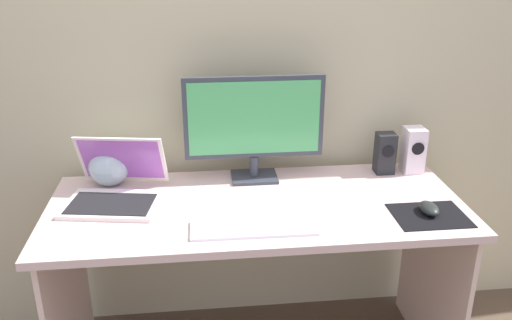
# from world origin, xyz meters

# --- Properties ---
(wall_back) EXTENTS (6.00, 0.04, 2.50)m
(wall_back) POSITION_xyz_m (0.00, 0.37, 1.25)
(wall_back) COLOR #BBB690
(wall_back) RESTS_ON ground_plane
(desk) EXTENTS (1.49, 0.63, 0.72)m
(desk) POSITION_xyz_m (0.00, 0.00, 0.58)
(desk) COLOR beige
(desk) RESTS_ON ground_plane
(monitor) EXTENTS (0.54, 0.14, 0.41)m
(monitor) POSITION_xyz_m (0.02, 0.22, 0.95)
(monitor) COLOR #343A44
(monitor) RESTS_ON desk
(speaker_right) EXTENTS (0.08, 0.09, 0.19)m
(speaker_right) POSITION_xyz_m (0.66, 0.22, 0.81)
(speaker_right) COLOR white
(speaker_right) RESTS_ON desk
(speaker_near_monitor) EXTENTS (0.07, 0.07, 0.17)m
(speaker_near_monitor) POSITION_xyz_m (0.55, 0.22, 0.80)
(speaker_near_monitor) COLOR black
(speaker_near_monitor) RESTS_ON desk
(laptop) EXTENTS (0.37, 0.37, 0.22)m
(laptop) POSITION_xyz_m (-0.50, 0.08, 0.77)
(laptop) COLOR white
(laptop) RESTS_ON desk
(fishbowl) EXTENTS (0.15, 0.15, 0.15)m
(fishbowl) POSITION_xyz_m (-0.55, 0.23, 0.79)
(fishbowl) COLOR silver
(fishbowl) RESTS_ON desk
(keyboard_external) EXTENTS (0.41, 0.13, 0.01)m
(keyboard_external) POSITION_xyz_m (-0.03, -0.19, 0.72)
(keyboard_external) COLOR white
(keyboard_external) RESTS_ON desk
(mousepad) EXTENTS (0.25, 0.20, 0.00)m
(mousepad) POSITION_xyz_m (0.58, -0.16, 0.72)
(mousepad) COLOR black
(mousepad) RESTS_ON desk
(mouse) EXTENTS (0.06, 0.10, 0.04)m
(mouse) POSITION_xyz_m (0.58, -0.15, 0.74)
(mouse) COLOR black
(mouse) RESTS_ON mousepad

